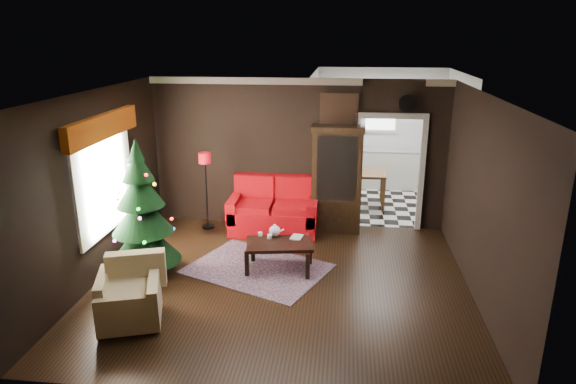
# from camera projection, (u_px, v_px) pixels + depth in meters

# --- Properties ---
(floor) EXTENTS (5.50, 5.50, 0.00)m
(floor) POSITION_uv_depth(u_px,v_px,m) (281.00, 283.00, 7.53)
(floor) COLOR black
(floor) RESTS_ON ground
(ceiling) EXTENTS (5.50, 5.50, 0.00)m
(ceiling) POSITION_uv_depth(u_px,v_px,m) (280.00, 94.00, 6.68)
(ceiling) COLOR white
(ceiling) RESTS_ON ground
(wall_back) EXTENTS (5.50, 0.00, 5.50)m
(wall_back) POSITION_uv_depth(u_px,v_px,m) (298.00, 154.00, 9.47)
(wall_back) COLOR black
(wall_back) RESTS_ON ground
(wall_front) EXTENTS (5.50, 0.00, 5.50)m
(wall_front) POSITION_uv_depth(u_px,v_px,m) (247.00, 275.00, 4.74)
(wall_front) COLOR black
(wall_front) RESTS_ON ground
(wall_left) EXTENTS (0.00, 5.50, 5.50)m
(wall_left) POSITION_uv_depth(u_px,v_px,m) (95.00, 188.00, 7.40)
(wall_left) COLOR black
(wall_left) RESTS_ON ground
(wall_right) EXTENTS (0.00, 5.50, 5.50)m
(wall_right) POSITION_uv_depth(u_px,v_px,m) (483.00, 201.00, 6.80)
(wall_right) COLOR black
(wall_right) RESTS_ON ground
(doorway) EXTENTS (1.10, 0.10, 2.10)m
(doorway) POSITION_uv_depth(u_px,v_px,m) (388.00, 174.00, 9.39)
(doorway) COLOR white
(doorway) RESTS_ON ground
(left_window) EXTENTS (0.05, 1.60, 1.40)m
(left_window) POSITION_uv_depth(u_px,v_px,m) (104.00, 181.00, 7.57)
(left_window) COLOR white
(left_window) RESTS_ON wall_left
(valance) EXTENTS (0.12, 2.10, 0.35)m
(valance) POSITION_uv_depth(u_px,v_px,m) (103.00, 127.00, 7.31)
(valance) COLOR #8D3809
(valance) RESTS_ON wall_left
(kitchen_floor) EXTENTS (3.00, 3.00, 0.00)m
(kitchen_floor) POSITION_uv_depth(u_px,v_px,m) (380.00, 202.00, 11.13)
(kitchen_floor) COLOR white
(kitchen_floor) RESTS_ON ground
(kitchen_window) EXTENTS (0.70, 0.06, 0.70)m
(kitchen_window) POSITION_uv_depth(u_px,v_px,m) (381.00, 115.00, 11.99)
(kitchen_window) COLOR white
(kitchen_window) RESTS_ON ground
(rug) EXTENTS (2.49, 2.20, 0.01)m
(rug) POSITION_uv_depth(u_px,v_px,m) (257.00, 269.00, 7.99)
(rug) COLOR #2B1A26
(rug) RESTS_ON ground
(loveseat) EXTENTS (1.70, 0.90, 1.00)m
(loveseat) POSITION_uv_depth(u_px,v_px,m) (274.00, 206.00, 9.36)
(loveseat) COLOR maroon
(loveseat) RESTS_ON ground
(curio_cabinet) EXTENTS (0.90, 0.45, 1.90)m
(curio_cabinet) POSITION_uv_depth(u_px,v_px,m) (337.00, 181.00, 9.31)
(curio_cabinet) COLOR black
(curio_cabinet) RESTS_ON ground
(floor_lamp) EXTENTS (0.31, 0.31, 1.42)m
(floor_lamp) POSITION_uv_depth(u_px,v_px,m) (206.00, 191.00, 9.15)
(floor_lamp) COLOR black
(floor_lamp) RESTS_ON ground
(christmas_tree) EXTENTS (1.25, 1.25, 2.06)m
(christmas_tree) POSITION_uv_depth(u_px,v_px,m) (141.00, 210.00, 7.50)
(christmas_tree) COLOR black
(christmas_tree) RESTS_ON ground
(armchair) EXTENTS (1.00, 1.00, 0.81)m
(armchair) POSITION_uv_depth(u_px,v_px,m) (129.00, 291.00, 6.36)
(armchair) COLOR tan
(armchair) RESTS_ON ground
(coffee_table) EXTENTS (1.10, 0.77, 0.46)m
(coffee_table) POSITION_uv_depth(u_px,v_px,m) (279.00, 256.00, 7.88)
(coffee_table) COLOR black
(coffee_table) RESTS_ON rug
(teapot) EXTENTS (0.23, 0.23, 0.19)m
(teapot) POSITION_uv_depth(u_px,v_px,m) (275.00, 231.00, 8.03)
(teapot) COLOR white
(teapot) RESTS_ON coffee_table
(cup_a) EXTENTS (0.07, 0.07, 0.06)m
(cup_a) POSITION_uv_depth(u_px,v_px,m) (260.00, 234.00, 8.07)
(cup_a) COLOR white
(cup_a) RESTS_ON coffee_table
(cup_b) EXTENTS (0.10, 0.10, 0.07)m
(cup_b) POSITION_uv_depth(u_px,v_px,m) (270.00, 236.00, 7.96)
(cup_b) COLOR white
(cup_b) RESTS_ON coffee_table
(book) EXTENTS (0.18, 0.05, 0.24)m
(book) POSITION_uv_depth(u_px,v_px,m) (291.00, 230.00, 7.99)
(book) COLOR olive
(book) RESTS_ON coffee_table
(wall_clock) EXTENTS (0.32, 0.32, 0.06)m
(wall_clock) POSITION_uv_depth(u_px,v_px,m) (407.00, 103.00, 8.92)
(wall_clock) COLOR white
(wall_clock) RESTS_ON wall_back
(painting) EXTENTS (0.62, 0.05, 0.52)m
(painting) POSITION_uv_depth(u_px,v_px,m) (339.00, 109.00, 9.09)
(painting) COLOR #B2724B
(painting) RESTS_ON wall_back
(kitchen_counter) EXTENTS (1.80, 0.60, 0.90)m
(kitchen_counter) POSITION_uv_depth(u_px,v_px,m) (378.00, 168.00, 12.13)
(kitchen_counter) COLOR silver
(kitchen_counter) RESTS_ON ground
(kitchen_table) EXTENTS (0.70, 0.70, 0.75)m
(kitchen_table) POSITION_uv_depth(u_px,v_px,m) (368.00, 189.00, 10.77)
(kitchen_table) COLOR brown
(kitchen_table) RESTS_ON ground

